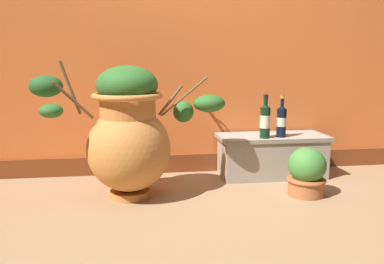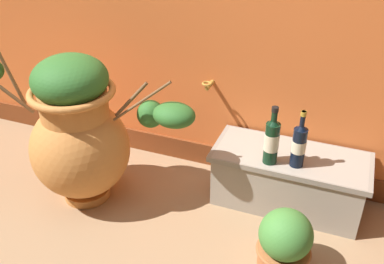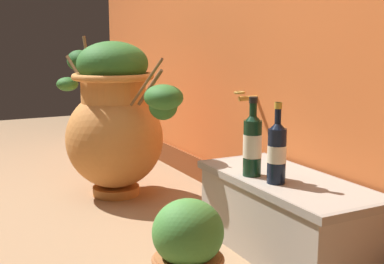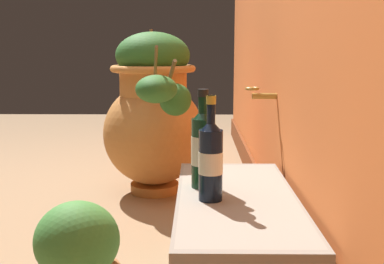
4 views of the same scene
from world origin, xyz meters
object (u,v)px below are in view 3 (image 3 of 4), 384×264
Objects in this scene: terracotta_urn at (115,119)px; wine_bottle_left at (252,142)px; potted_shrub at (188,245)px; wine_bottle_middle at (277,150)px.

wine_bottle_left is (0.97, 0.25, 0.03)m from terracotta_urn.
wine_bottle_left is 0.99× the size of potted_shrub.
potted_shrub is at bearing -84.78° from wine_bottle_middle.
potted_shrub is at bearing -65.57° from wine_bottle_left.
potted_shrub is (1.14, -0.12, -0.27)m from terracotta_urn.
terracotta_urn reaches higher than wine_bottle_middle.
terracotta_urn reaches higher than wine_bottle_left.
wine_bottle_left is 0.50m from potted_shrub.
wine_bottle_middle is at bearing 9.29° from wine_bottle_left.
wine_bottle_left is at bearing 14.23° from terracotta_urn.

